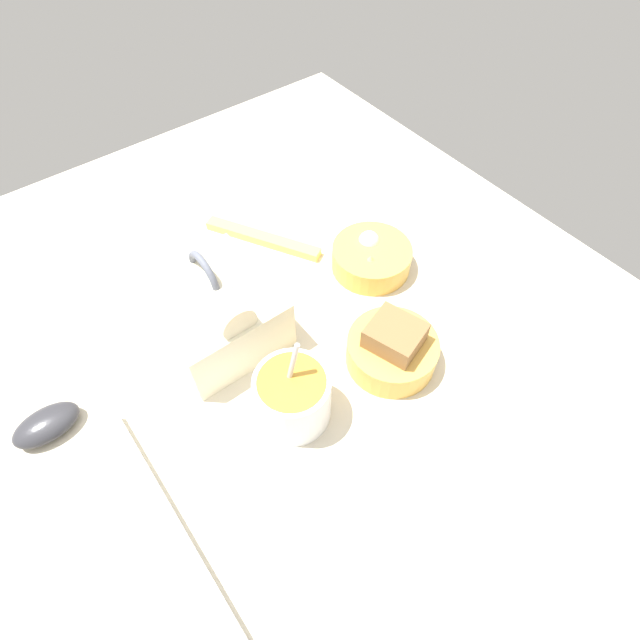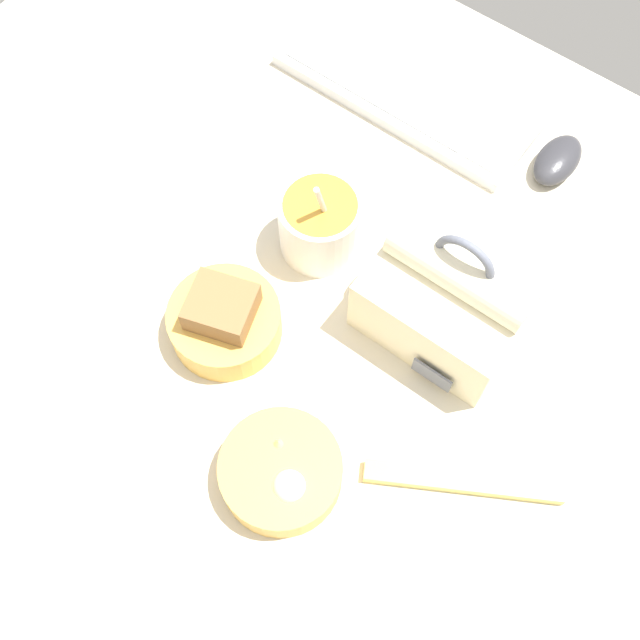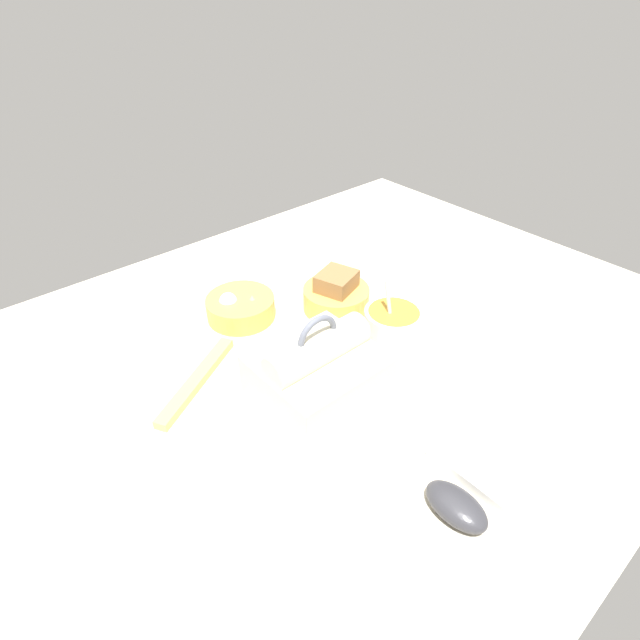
# 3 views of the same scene
# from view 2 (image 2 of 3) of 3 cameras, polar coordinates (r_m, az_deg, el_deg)

# --- Properties ---
(desk_surface) EXTENTS (1.40, 1.10, 0.02)m
(desk_surface) POSITION_cam_2_polar(r_m,az_deg,el_deg) (1.02, -0.28, 0.62)
(desk_surface) COLOR beige
(desk_surface) RESTS_ON ground
(keyboard) EXTENTS (0.38, 0.15, 0.02)m
(keyboard) POSITION_cam_2_polar(r_m,az_deg,el_deg) (1.20, 6.33, 16.06)
(keyboard) COLOR silver
(keyboard) RESTS_ON desk_surface
(lunch_bag) EXTENTS (0.19, 0.17, 0.17)m
(lunch_bag) POSITION_cam_2_polar(r_m,az_deg,el_deg) (0.97, 9.49, 1.91)
(lunch_bag) COLOR #EFE5C1
(lunch_bag) RESTS_ON desk_surface
(soup_cup) EXTENTS (0.11, 0.11, 0.15)m
(soup_cup) POSITION_cam_2_polar(r_m,az_deg,el_deg) (1.01, 0.01, 6.87)
(soup_cup) COLOR white
(soup_cup) RESTS_ON desk_surface
(bento_bowl_sandwich) EXTENTS (0.14, 0.14, 0.08)m
(bento_bowl_sandwich) POSITION_cam_2_polar(r_m,az_deg,el_deg) (0.98, -6.81, 0.02)
(bento_bowl_sandwich) COLOR #EAB24C
(bento_bowl_sandwich) RESTS_ON desk_surface
(bento_bowl_snacks) EXTENTS (0.14, 0.14, 0.06)m
(bento_bowl_snacks) POSITION_cam_2_polar(r_m,az_deg,el_deg) (0.91, -2.78, -10.68)
(bento_bowl_snacks) COLOR #EAB24C
(bento_bowl_snacks) RESTS_ON desk_surface
(computer_mouse) EXTENTS (0.05, 0.09, 0.03)m
(computer_mouse) POSITION_cam_2_polar(r_m,az_deg,el_deg) (1.15, 16.55, 10.85)
(computer_mouse) COLOR #333338
(computer_mouse) RESTS_ON desk_surface
(chopstick_case) EXTENTS (0.21, 0.13, 0.02)m
(chopstick_case) POSITION_cam_2_polar(r_m,az_deg,el_deg) (0.94, 10.16, -11.25)
(chopstick_case) COLOR #EFD666
(chopstick_case) RESTS_ON desk_surface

